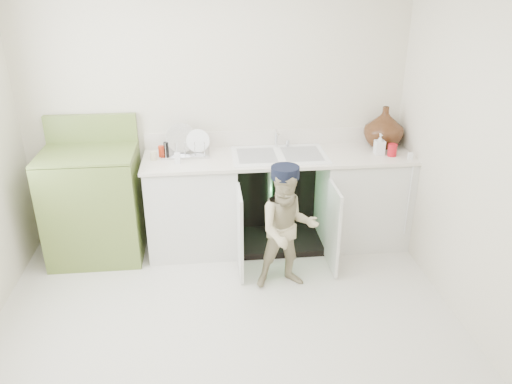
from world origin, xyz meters
TOP-DOWN VIEW (x-y plane):
  - ground at (0.00, 0.00)m, footprint 3.50×3.50m
  - room_shell at (0.00, 0.00)m, footprint 6.00×5.50m
  - counter_run at (0.60, 1.21)m, footprint 2.44×1.02m
  - avocado_stove at (-1.12, 1.18)m, footprint 0.81×0.65m
  - repair_worker at (0.52, 0.50)m, footprint 0.53×0.58m

SIDE VIEW (x-z plane):
  - ground at x=0.00m, z-range 0.00..0.00m
  - counter_run at x=0.60m, z-range -0.15..1.13m
  - avocado_stove at x=-1.12m, z-range -0.11..1.14m
  - repair_worker at x=0.52m, z-range 0.00..1.06m
  - room_shell at x=0.00m, z-range 0.62..1.88m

